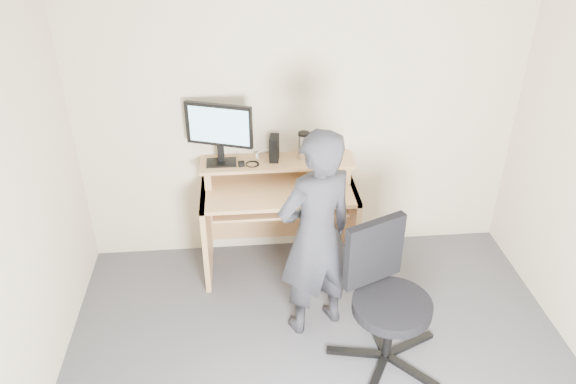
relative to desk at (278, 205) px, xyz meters
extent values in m
cube|color=beige|center=(0.20, 0.22, 0.70)|extent=(3.50, 0.02, 2.50)
cube|color=tan|center=(-0.58, -0.08, -0.17)|extent=(0.04, 0.60, 0.75)
cube|color=tan|center=(0.58, -0.08, -0.17)|extent=(0.04, 0.60, 0.75)
cube|color=tan|center=(0.00, -0.08, 0.19)|extent=(1.20, 0.60, 0.03)
cube|color=tan|center=(0.00, -0.16, 0.09)|extent=(1.02, 0.38, 0.02)
cube|color=tan|center=(-0.54, 0.07, 0.28)|extent=(0.05, 0.28, 0.15)
cube|color=tan|center=(0.54, 0.07, 0.28)|extent=(0.05, 0.28, 0.15)
cube|color=tan|center=(0.00, 0.07, 0.35)|extent=(1.20, 0.30, 0.02)
cube|color=tan|center=(0.00, 0.21, -0.12)|extent=(1.20, 0.03, 0.65)
cube|color=black|center=(-0.43, 0.07, 0.37)|extent=(0.23, 0.15, 0.02)
cube|color=black|center=(-0.43, 0.09, 0.45)|extent=(0.05, 0.04, 0.15)
cube|color=black|center=(-0.43, 0.06, 0.69)|extent=(0.50, 0.21, 0.33)
cube|color=#93E1FF|center=(-0.43, 0.04, 0.69)|extent=(0.44, 0.16, 0.28)
cube|color=black|center=(-0.02, 0.09, 0.46)|extent=(0.09, 0.14, 0.20)
cylinder|color=silver|center=(0.21, 0.10, 0.46)|extent=(0.09, 0.09, 0.20)
cube|color=black|center=(0.31, 0.05, 0.37)|extent=(0.10, 0.14, 0.01)
cube|color=black|center=(-0.28, 0.01, 0.38)|extent=(0.05, 0.05, 0.03)
torus|color=silver|center=(-0.08, 0.15, 0.37)|extent=(0.19, 0.19, 0.06)
cube|color=black|center=(0.00, -0.17, 0.12)|extent=(0.49, 0.33, 0.03)
ellipsoid|color=black|center=(0.37, -0.18, 0.22)|extent=(0.11, 0.09, 0.04)
cube|color=black|center=(0.83, -1.09, -0.51)|extent=(0.38, 0.21, 0.03)
cube|color=black|center=(0.62, -0.97, -0.51)|extent=(0.09, 0.39, 0.03)
cube|color=black|center=(0.44, -1.14, -0.51)|extent=(0.39, 0.13, 0.03)
cube|color=black|center=(0.54, -1.36, -0.51)|extent=(0.24, 0.36, 0.03)
cube|color=black|center=(0.78, -1.33, -0.51)|extent=(0.30, 0.32, 0.03)
cylinder|color=black|center=(0.64, -1.18, -0.29)|extent=(0.06, 0.06, 0.41)
cylinder|color=black|center=(0.64, -1.18, -0.06)|extent=(0.51, 0.51, 0.07)
cube|color=black|center=(0.55, -0.97, 0.22)|extent=(0.42, 0.23, 0.46)
imported|color=black|center=(0.20, -0.78, 0.23)|extent=(0.67, 0.57, 1.56)
camera|label=1|loc=(-0.27, -3.81, 2.40)|focal=35.00mm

